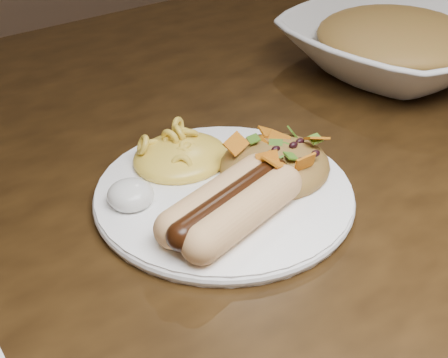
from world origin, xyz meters
TOP-DOWN VIEW (x-y plane):
  - table at (0.00, 0.00)m, footprint 1.60×0.90m
  - plate at (0.02, -0.04)m, footprint 0.23×0.23m
  - hotdog at (-0.00, -0.08)m, footprint 0.12×0.09m
  - mac_and_cheese at (0.01, 0.02)m, footprint 0.11×0.10m
  - sour_cream at (-0.06, -0.01)m, footprint 0.04×0.04m
  - taco_salad at (0.07, -0.05)m, footprint 0.10×0.10m
  - serving_bowl at (0.35, 0.05)m, footprint 0.28×0.28m
  - bowl_filling at (0.35, 0.05)m, footprint 0.25×0.25m

SIDE VIEW (x-z plane):
  - table at x=0.00m, z-range 0.28..1.03m
  - plate at x=0.02m, z-range 0.75..0.76m
  - sour_cream at x=-0.06m, z-range 0.76..0.79m
  - hotdog at x=0.00m, z-range 0.76..0.79m
  - taco_salad at x=0.07m, z-range 0.76..0.80m
  - mac_and_cheese at x=0.01m, z-range 0.76..0.80m
  - serving_bowl at x=0.35m, z-range 0.75..0.81m
  - bowl_filling at x=0.35m, z-range 0.78..0.82m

